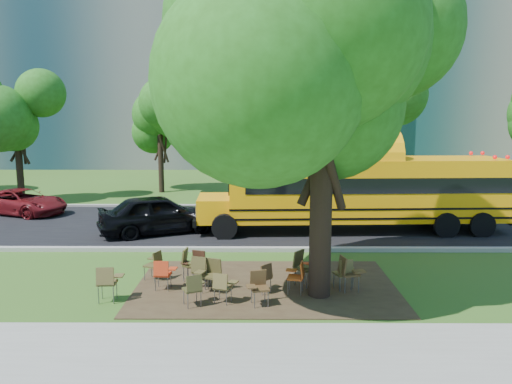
{
  "coord_description": "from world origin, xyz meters",
  "views": [
    {
      "loc": [
        0.8,
        -13.51,
        4.64
      ],
      "look_at": [
        0.71,
        4.16,
        1.87
      ],
      "focal_mm": 35.0,
      "sensor_mm": 36.0,
      "label": 1
    }
  ],
  "objects_px": {
    "chair_13": "(345,271)",
    "black_car": "(159,214)",
    "chair_4": "(223,285)",
    "chair_11": "(264,275)",
    "main_tree": "(323,82)",
    "chair_10": "(189,261)",
    "chair_15": "(311,267)",
    "chair_8": "(155,262)",
    "chair_6": "(297,274)",
    "chair_9": "(196,262)",
    "chair_2": "(194,287)",
    "chair_1": "(163,272)",
    "chair_7": "(348,270)",
    "chair_3": "(211,272)",
    "chair_5": "(258,285)",
    "chair_12": "(302,265)",
    "bg_car_red": "(22,202)",
    "chair_0": "(108,280)",
    "school_bus": "(362,189)",
    "chair_14": "(202,268)"
  },
  "relations": [
    {
      "from": "chair_13",
      "to": "black_car",
      "type": "height_order",
      "value": "black_car"
    },
    {
      "from": "school_bus",
      "to": "chair_4",
      "type": "relative_size",
      "value": 14.82
    },
    {
      "from": "chair_2",
      "to": "chair_5",
      "type": "bearing_deg",
      "value": -21.69
    },
    {
      "from": "chair_9",
      "to": "chair_4",
      "type": "bearing_deg",
      "value": 137.81
    },
    {
      "from": "chair_7",
      "to": "chair_15",
      "type": "xyz_separation_m",
      "value": [
        -0.89,
        0.71,
        -0.12
      ]
    },
    {
      "from": "chair_4",
      "to": "chair_14",
      "type": "bearing_deg",
      "value": 138.74
    },
    {
      "from": "chair_4",
      "to": "black_car",
      "type": "bearing_deg",
      "value": 130.91
    },
    {
      "from": "chair_5",
      "to": "black_car",
      "type": "bearing_deg",
      "value": -75.29
    },
    {
      "from": "chair_15",
      "to": "black_car",
      "type": "height_order",
      "value": "black_car"
    },
    {
      "from": "chair_7",
      "to": "chair_9",
      "type": "distance_m",
      "value": 4.18
    },
    {
      "from": "chair_4",
      "to": "black_car",
      "type": "relative_size",
      "value": 0.18
    },
    {
      "from": "chair_5",
      "to": "chair_8",
      "type": "distance_m",
      "value": 3.46
    },
    {
      "from": "chair_5",
      "to": "chair_9",
      "type": "distance_m",
      "value": 2.53
    },
    {
      "from": "chair_1",
      "to": "chair_12",
      "type": "relative_size",
      "value": 0.87
    },
    {
      "from": "chair_2",
      "to": "chair_4",
      "type": "height_order",
      "value": "chair_2"
    },
    {
      "from": "chair_0",
      "to": "chair_12",
      "type": "distance_m",
      "value": 5.08
    },
    {
      "from": "chair_4",
      "to": "chair_11",
      "type": "distance_m",
      "value": 1.26
    },
    {
      "from": "chair_11",
      "to": "chair_13",
      "type": "relative_size",
      "value": 0.94
    },
    {
      "from": "chair_7",
      "to": "chair_3",
      "type": "bearing_deg",
      "value": -101.54
    },
    {
      "from": "school_bus",
      "to": "chair_6",
      "type": "distance_m",
      "value": 7.8
    },
    {
      "from": "black_car",
      "to": "chair_4",
      "type": "bearing_deg",
      "value": 178.78
    },
    {
      "from": "chair_3",
      "to": "chair_12",
      "type": "relative_size",
      "value": 0.92
    },
    {
      "from": "chair_4",
      "to": "chair_11",
      "type": "height_order",
      "value": "chair_11"
    },
    {
      "from": "chair_6",
      "to": "chair_8",
      "type": "distance_m",
      "value": 4.07
    },
    {
      "from": "chair_8",
      "to": "chair_13",
      "type": "height_order",
      "value": "chair_13"
    },
    {
      "from": "chair_2",
      "to": "black_car",
      "type": "xyz_separation_m",
      "value": [
        -2.32,
        7.51,
        0.26
      ]
    },
    {
      "from": "chair_7",
      "to": "chair_5",
      "type": "bearing_deg",
      "value": -80.23
    },
    {
      "from": "chair_6",
      "to": "chair_9",
      "type": "distance_m",
      "value": 2.94
    },
    {
      "from": "chair_2",
      "to": "chair_13",
      "type": "xyz_separation_m",
      "value": [
        3.85,
        1.19,
        0.02
      ]
    },
    {
      "from": "chair_11",
      "to": "black_car",
      "type": "xyz_separation_m",
      "value": [
        -4.04,
        6.57,
        0.28
      ]
    },
    {
      "from": "chair_11",
      "to": "main_tree",
      "type": "bearing_deg",
      "value": -51.75
    },
    {
      "from": "main_tree",
      "to": "school_bus",
      "type": "height_order",
      "value": "main_tree"
    },
    {
      "from": "chair_10",
      "to": "chair_15",
      "type": "bearing_deg",
      "value": 95.56
    },
    {
      "from": "chair_6",
      "to": "chair_13",
      "type": "relative_size",
      "value": 0.99
    },
    {
      "from": "chair_0",
      "to": "chair_2",
      "type": "distance_m",
      "value": 2.2
    },
    {
      "from": "chair_1",
      "to": "chair_9",
      "type": "bearing_deg",
      "value": 50.64
    },
    {
      "from": "chair_7",
      "to": "chair_8",
      "type": "height_order",
      "value": "chair_7"
    },
    {
      "from": "main_tree",
      "to": "black_car",
      "type": "relative_size",
      "value": 1.97
    },
    {
      "from": "chair_12",
      "to": "bg_car_red",
      "type": "relative_size",
      "value": 0.23
    },
    {
      "from": "chair_7",
      "to": "black_car",
      "type": "relative_size",
      "value": 0.21
    },
    {
      "from": "chair_8",
      "to": "chair_9",
      "type": "height_order",
      "value": "chair_9"
    },
    {
      "from": "main_tree",
      "to": "chair_4",
      "type": "xyz_separation_m",
      "value": [
        -2.44,
        -0.57,
        -4.89
      ]
    },
    {
      "from": "chair_1",
      "to": "chair_13",
      "type": "distance_m",
      "value": 4.8
    },
    {
      "from": "school_bus",
      "to": "chair_5",
      "type": "distance_m",
      "value": 8.96
    },
    {
      "from": "chair_14",
      "to": "chair_15",
      "type": "relative_size",
      "value": 1.2
    },
    {
      "from": "chair_11",
      "to": "chair_1",
      "type": "bearing_deg",
      "value": 131.35
    },
    {
      "from": "chair_7",
      "to": "chair_14",
      "type": "height_order",
      "value": "chair_7"
    },
    {
      "from": "chair_11",
      "to": "chair_15",
      "type": "relative_size",
      "value": 1.06
    },
    {
      "from": "chair_3",
      "to": "chair_15",
      "type": "bearing_deg",
      "value": -144.63
    },
    {
      "from": "chair_2",
      "to": "bg_car_red",
      "type": "relative_size",
      "value": 0.2
    }
  ]
}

